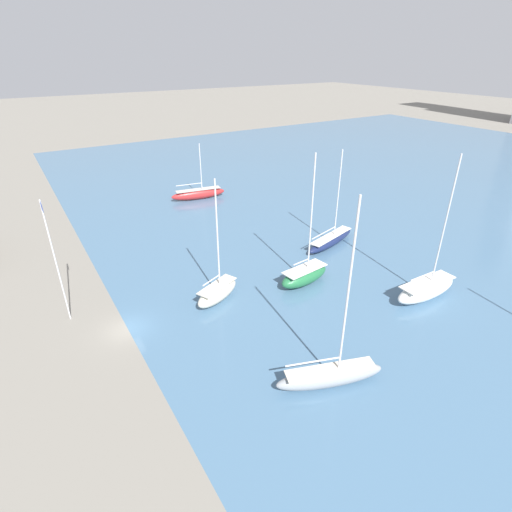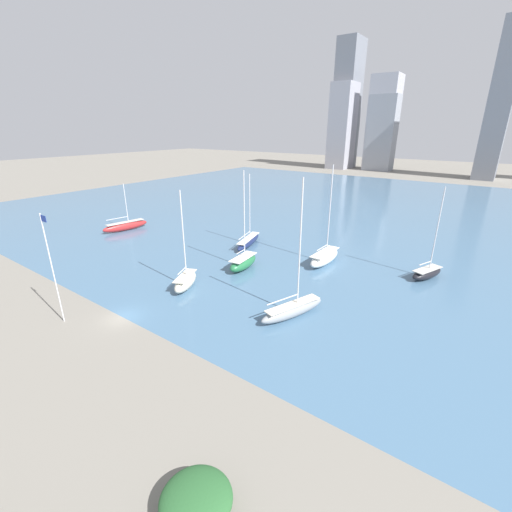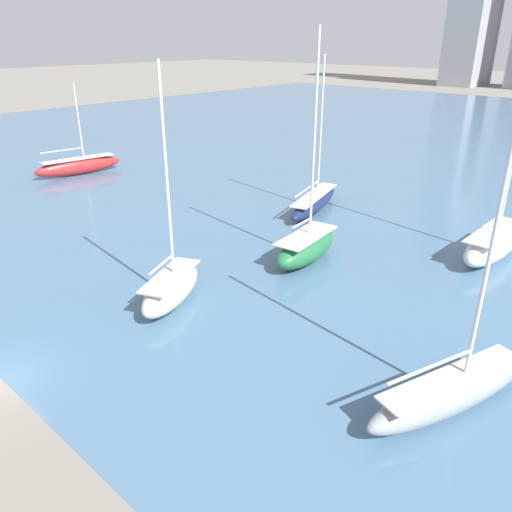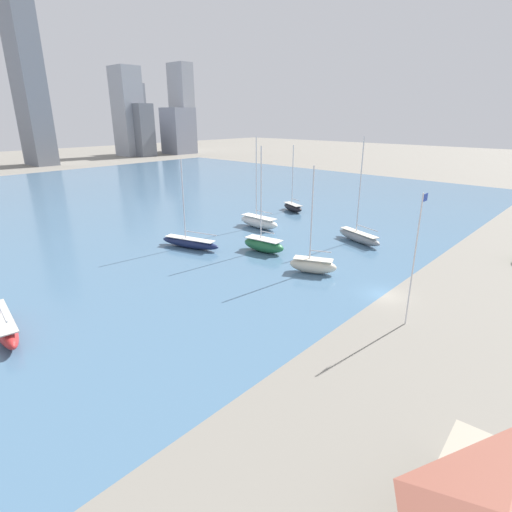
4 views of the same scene
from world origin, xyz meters
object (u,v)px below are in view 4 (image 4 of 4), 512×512
at_px(sailboat_gray, 359,236).
at_px(sailboat_black, 293,207).
at_px(sailboat_white, 259,222).
at_px(sailboat_navy, 190,242).
at_px(flag_pole, 415,257).
at_px(sailboat_red, 4,324).
at_px(sailboat_cream, 313,265).
at_px(sailboat_green, 264,244).

xyz_separation_m(sailboat_gray, sailboat_black, (10.76, 21.63, -0.08)).
bearing_deg(sailboat_white, sailboat_navy, -179.58).
relative_size(flag_pole, sailboat_red, 1.27).
bearing_deg(sailboat_gray, sailboat_cream, -153.33).
bearing_deg(sailboat_navy, sailboat_red, 179.25).
bearing_deg(sailboat_black, sailboat_cream, -117.06).
xyz_separation_m(sailboat_gray, sailboat_cream, (-16.20, -2.19, 0.11)).
distance_m(sailboat_black, sailboat_cream, 35.98).
bearing_deg(sailboat_white, sailboat_cream, -119.77).
xyz_separation_m(sailboat_green, sailboat_gray, (14.03, -8.28, -0.14)).
xyz_separation_m(sailboat_gray, sailboat_navy, (-20.35, 18.03, -0.13)).
xyz_separation_m(sailboat_red, sailboat_black, (59.45, 11.30, -0.09)).
relative_size(sailboat_red, sailboat_green, 0.66).
bearing_deg(flag_pole, sailboat_red, 135.31).
relative_size(sailboat_white, sailboat_cream, 1.17).
relative_size(sailboat_red, sailboat_navy, 0.76).
relative_size(sailboat_gray, sailboat_navy, 1.22).
distance_m(sailboat_white, sailboat_gray, 18.46).
bearing_deg(sailboat_red, sailboat_white, 18.36).
relative_size(sailboat_green, sailboat_navy, 1.15).
height_order(flag_pole, sailboat_gray, sailboat_gray).
xyz_separation_m(flag_pole, sailboat_navy, (0.90, 34.85, -6.14)).
bearing_deg(flag_pole, sailboat_navy, 88.53).
relative_size(sailboat_green, sailboat_gray, 0.94).
bearing_deg(sailboat_black, sailboat_green, -130.21).
distance_m(sailboat_white, sailboat_navy, 16.01).
relative_size(flag_pole, sailboat_white, 0.81).
xyz_separation_m(sailboat_red, sailboat_navy, (28.34, 7.69, -0.14)).
relative_size(sailboat_black, sailboat_cream, 0.99).
bearing_deg(sailboat_gray, sailboat_black, 82.52).
relative_size(sailboat_white, sailboat_red, 1.57).
height_order(sailboat_white, sailboat_gray, sailboat_gray).
bearing_deg(sailboat_red, sailboat_navy, 23.81).
height_order(sailboat_white, sailboat_cream, sailboat_white).
distance_m(flag_pole, sailboat_black, 50.40).
height_order(sailboat_navy, sailboat_cream, sailboat_cream).
xyz_separation_m(flag_pole, sailboat_green, (7.22, 25.09, -5.88)).
distance_m(sailboat_navy, sailboat_cream, 20.64).
xyz_separation_m(sailboat_black, sailboat_cream, (-26.97, -23.83, 0.19)).
relative_size(flag_pole, sailboat_cream, 0.94).
height_order(flag_pole, sailboat_black, sailboat_black).
bearing_deg(sailboat_green, sailboat_red, 169.56).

